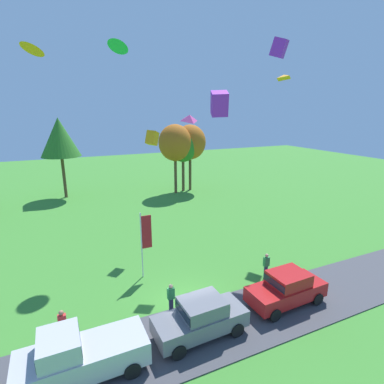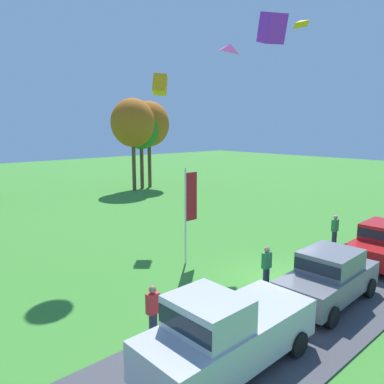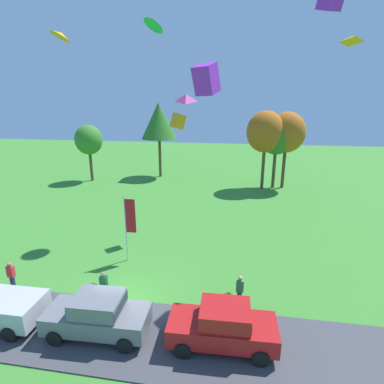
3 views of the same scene
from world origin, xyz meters
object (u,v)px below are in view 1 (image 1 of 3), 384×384
person_watching_sky (63,326)px  tree_center_back (60,138)px  tree_left_of_center (190,142)px  person_on_lawn (171,299)px  kite_diamond_low_drifter (190,118)px  kite_delta_high_right (33,47)px  car_pickup_by_flagpole (78,355)px  car_sedan_far_end (287,287)px  tree_far_left (183,146)px  kite_box_high_left (279,48)px  kite_delta_topmost (119,45)px  person_beside_suv (266,266)px  kite_box_near_flag (152,138)px  kite_box_trailing_tail (219,104)px  car_sedan_mid_row (201,316)px  flag_banner (145,236)px  kite_diamond_over_trees (283,77)px  tree_right_of_center (175,143)px

person_watching_sky → tree_center_back: (1.14, 25.97, 6.42)m
person_watching_sky → tree_left_of_center: (16.62, 22.97, 5.48)m
person_on_lawn → kite_diamond_low_drifter: kite_diamond_low_drifter is taller
tree_left_of_center → kite_delta_high_right: size_ratio=6.58×
car_pickup_by_flagpole → tree_left_of_center: 30.43m
car_sedan_far_end → tree_far_left: tree_far_left is taller
tree_center_back → kite_box_high_left: 26.18m
person_on_lawn → kite_delta_topmost: kite_delta_topmost is taller
tree_far_left → kite_box_high_left: kite_box_high_left is taller
kite_box_high_left → person_beside_suv: bearing=-128.2°
car_pickup_by_flagpole → kite_box_near_flag: size_ratio=5.06×
kite_box_trailing_tail → kite_box_high_left: 7.27m
person_on_lawn → tree_center_back: 27.13m
tree_center_back → tree_left_of_center: 15.79m
car_sedan_mid_row → kite_diamond_low_drifter: (2.59, 7.06, 8.85)m
flag_banner → tree_far_left: bearing=60.8°
car_sedan_mid_row → tree_left_of_center: tree_left_of_center is taller
person_watching_sky → tree_far_left: bearing=55.7°
person_watching_sky → kite_box_trailing_tail: size_ratio=1.26×
person_on_lawn → kite_box_high_left: 18.06m
person_watching_sky → tree_left_of_center: bearing=54.1°
tree_left_of_center → kite_diamond_over_trees: 17.71m
person_watching_sky → kite_box_near_flag: 13.67m
car_sedan_far_end → kite_delta_topmost: bearing=115.7°
flag_banner → person_watching_sky: bearing=-141.2°
kite_box_trailing_tail → kite_diamond_over_trees: (7.35, 3.12, 2.12)m
tree_far_left → kite_box_trailing_tail: 20.77m
person_watching_sky → flag_banner: size_ratio=0.39×
tree_left_of_center → kite_box_trailing_tail: (-6.84, -19.58, 4.38)m
car_sedan_mid_row → flag_banner: bearing=97.7°
tree_right_of_center → kite_box_trailing_tail: size_ratio=6.47×
car_sedan_far_end → kite_diamond_low_drifter: bearing=111.7°
kite_delta_high_right → kite_diamond_low_drifter: kite_delta_high_right is taller
person_on_lawn → tree_left_of_center: tree_left_of_center is taller
tree_center_back → tree_left_of_center: size_ratio=1.11×
car_sedan_mid_row → kite_box_high_left: (9.70, 7.57, 13.55)m
flag_banner → kite_delta_high_right: 12.53m
tree_right_of_center → person_on_lawn: bearing=-112.1°
person_watching_sky → kite_delta_high_right: bearing=89.7°
flag_banner → kite_box_near_flag: kite_box_near_flag is taller
person_watching_sky → kite_diamond_low_drifter: (8.50, 4.88, 9.01)m
tree_left_of_center → tree_center_back: bearing=169.0°
kite_delta_high_right → kite_diamond_over_trees: (17.10, -0.83, -0.89)m
person_beside_suv → kite_delta_high_right: size_ratio=1.30×
kite_delta_topmost → kite_diamond_low_drifter: kite_delta_topmost is taller
kite_diamond_low_drifter → person_beside_suv: bearing=-51.6°
person_beside_suv → flag_banner: (-6.81, 3.44, 1.87)m
kite_box_trailing_tail → kite_diamond_over_trees: size_ratio=1.37×
car_pickup_by_flagpole → tree_far_left: 29.65m
car_sedan_far_end → kite_diamond_over_trees: (5.91, 8.47, 11.82)m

